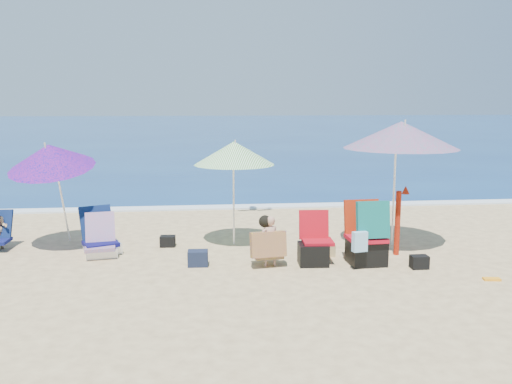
{
  "coord_description": "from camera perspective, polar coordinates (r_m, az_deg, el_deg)",
  "views": [
    {
      "loc": [
        -1.27,
        -8.39,
        2.71
      ],
      "look_at": [
        -0.3,
        1.0,
        1.1
      ],
      "focal_mm": 38.08,
      "sensor_mm": 36.0,
      "label": 1
    }
  ],
  "objects": [
    {
      "name": "camp_chair_left",
      "position": [
        9.13,
        6.09,
        -5.93
      ],
      "size": [
        0.6,
        0.55,
        0.87
      ],
      "color": "#A20B18",
      "rests_on": "ground"
    },
    {
      "name": "person_center",
      "position": [
        8.9,
        1.33,
        -5.28
      ],
      "size": [
        0.61,
        0.54,
        0.85
      ],
      "color": "tan",
      "rests_on": "ground"
    },
    {
      "name": "ground",
      "position": [
        8.91,
        2.61,
        -8.04
      ],
      "size": [
        120.0,
        120.0,
        0.0
      ],
      "color": "#D8BC84",
      "rests_on": "ground"
    },
    {
      "name": "chair_rainbow",
      "position": [
        9.95,
        -15.95,
        -5.35
      ],
      "size": [
        0.62,
        0.77,
        0.73
      ],
      "color": "#CD6048",
      "rests_on": "ground"
    },
    {
      "name": "umbrella_striped",
      "position": [
        9.99,
        -2.31,
        4.1
      ],
      "size": [
        1.89,
        1.89,
        1.99
      ],
      "color": "white",
      "rests_on": "ground"
    },
    {
      "name": "orange_item",
      "position": [
        9.09,
        23.52,
        -8.39
      ],
      "size": [
        0.26,
        0.15,
        0.03
      ],
      "color": "#FF9D1A",
      "rests_on": "ground"
    },
    {
      "name": "chair_navy",
      "position": [
        10.15,
        -16.0,
        -4.94
      ],
      "size": [
        0.81,
        0.93,
        0.81
      ],
      "color": "#0E0C48",
      "rests_on": "ground"
    },
    {
      "name": "furled_umbrella",
      "position": [
        9.8,
        14.8,
        -2.53
      ],
      "size": [
        0.21,
        0.3,
        1.26
      ],
      "color": "#A81F0C",
      "rests_on": "ground"
    },
    {
      "name": "bag_navy_a",
      "position": [
        9.07,
        -6.12,
        -6.93
      ],
      "size": [
        0.34,
        0.25,
        0.26
      ],
      "color": "#171E33",
      "rests_on": "ground"
    },
    {
      "name": "umbrella_blue",
      "position": [
        10.39,
        -20.8,
        3.54
      ],
      "size": [
        1.84,
        1.89,
        2.09
      ],
      "color": "white",
      "rests_on": "ground"
    },
    {
      "name": "foam",
      "position": [
        13.82,
        -0.51,
        -1.55
      ],
      "size": [
        120.0,
        0.5,
        0.04
      ],
      "color": "white",
      "rests_on": "ground"
    },
    {
      "name": "bag_black_a",
      "position": [
        10.3,
        -9.26,
        -5.12
      ],
      "size": [
        0.29,
        0.22,
        0.2
      ],
      "color": "black",
      "rests_on": "ground"
    },
    {
      "name": "camp_chair_right",
      "position": [
        9.2,
        11.53,
        -5.07
      ],
      "size": [
        0.65,
        0.77,
        1.11
      ],
      "color": "red",
      "rests_on": "ground"
    },
    {
      "name": "umbrella_turquoise",
      "position": [
        10.13,
        14.98,
        5.8
      ],
      "size": [
        2.69,
        2.69,
        2.37
      ],
      "color": "white",
      "rests_on": "ground"
    },
    {
      "name": "bag_black_b",
      "position": [
        9.27,
        16.78,
        -7.05
      ],
      "size": [
        0.28,
        0.19,
        0.21
      ],
      "color": "black",
      "rests_on": "ground"
    },
    {
      "name": "bag_tan",
      "position": [
        9.67,
        7.62,
        -6.02
      ],
      "size": [
        0.29,
        0.24,
        0.22
      ],
      "color": "tan",
      "rests_on": "ground"
    },
    {
      "name": "sea",
      "position": [
        53.48,
        -4.56,
        6.69
      ],
      "size": [
        120.0,
        80.0,
        0.12
      ],
      "color": "navy",
      "rests_on": "ground"
    }
  ]
}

